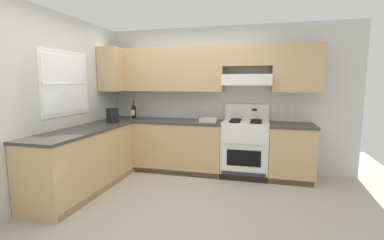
{
  "coord_description": "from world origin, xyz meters",
  "views": [
    {
      "loc": [
        1.22,
        -3.31,
        1.56
      ],
      "look_at": [
        0.19,
        0.7,
        1.0
      ],
      "focal_mm": 25.46,
      "sensor_mm": 36.0,
      "label": 1
    }
  ],
  "objects_px": {
    "stove": "(245,148)",
    "bucket": "(112,115)",
    "wine_bottle": "(134,111)",
    "bowl": "(209,121)"
  },
  "relations": [
    {
      "from": "stove",
      "to": "bowl",
      "type": "distance_m",
      "value": 0.76
    },
    {
      "from": "stove",
      "to": "wine_bottle",
      "type": "xyz_separation_m",
      "value": [
        -2.06,
        0.06,
        0.57
      ]
    },
    {
      "from": "stove",
      "to": "bucket",
      "type": "height_order",
      "value": "stove"
    },
    {
      "from": "bowl",
      "to": "bucket",
      "type": "relative_size",
      "value": 1.22
    },
    {
      "from": "wine_bottle",
      "to": "bowl",
      "type": "height_order",
      "value": "wine_bottle"
    },
    {
      "from": "bowl",
      "to": "bucket",
      "type": "distance_m",
      "value": 1.62
    },
    {
      "from": "bowl",
      "to": "bucket",
      "type": "height_order",
      "value": "bucket"
    },
    {
      "from": "stove",
      "to": "wine_bottle",
      "type": "bearing_deg",
      "value": 178.21
    },
    {
      "from": "bucket",
      "to": "wine_bottle",
      "type": "bearing_deg",
      "value": 80.7
    },
    {
      "from": "stove",
      "to": "bowl",
      "type": "height_order",
      "value": "stove"
    }
  ]
}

